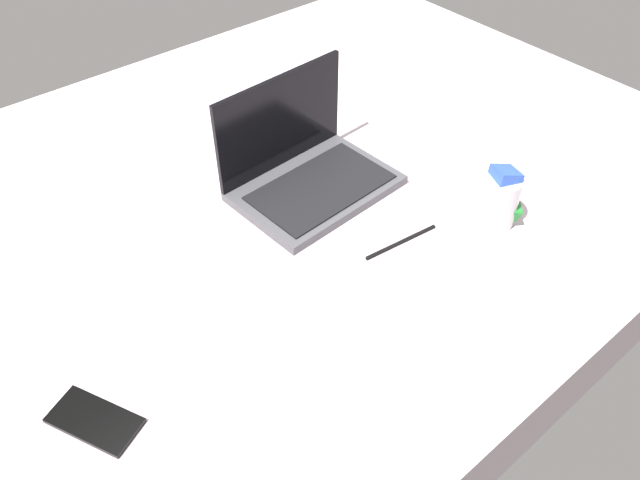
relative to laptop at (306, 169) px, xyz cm
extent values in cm
cube|color=silver|center=(2.76, 4.40, -13.41)|extent=(180.00, 140.00, 18.00)
cube|color=#4C4C51|center=(0.17, -3.04, -3.41)|extent=(34.21, 24.77, 2.00)
cube|color=black|center=(0.25, -4.54, -2.21)|extent=(29.89, 18.56, 0.40)
cube|color=black|center=(-0.44, 7.95, 8.09)|extent=(33.01, 2.81, 21.00)
cylinder|color=silver|center=(21.60, -33.08, 1.09)|extent=(9.00, 9.00, 11.00)
cube|color=#268C33|center=(22.39, -35.25, -0.47)|extent=(6.47, 6.85, 5.55)
cube|color=blue|center=(21.63, -33.84, 3.02)|extent=(7.23, 6.63, 5.81)
cube|color=blue|center=(22.19, -33.51, 6.50)|extent=(7.00, 6.72, 5.14)
cube|color=black|center=(-60.73, -24.15, -4.01)|extent=(12.09, 15.56, 0.80)
cube|color=black|center=(2.33, -26.16, -4.11)|extent=(16.95, 2.64, 0.60)
camera|label=1|loc=(-67.00, -84.54, 80.64)|focal=35.31mm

